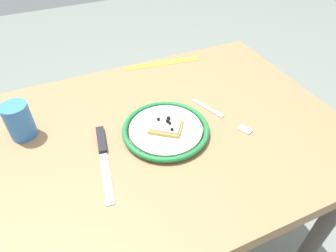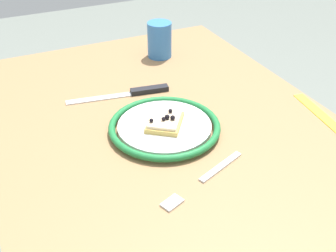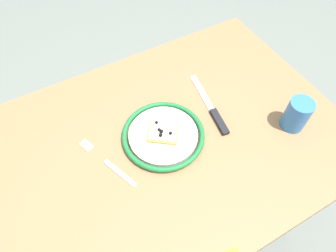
% 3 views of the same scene
% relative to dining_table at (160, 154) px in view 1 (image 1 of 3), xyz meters
% --- Properties ---
extents(dining_table, '(0.98, 0.70, 0.70)m').
position_rel_dining_table_xyz_m(dining_table, '(0.00, 0.00, 0.00)').
color(dining_table, '#936D47').
rests_on(dining_table, ground_plane).
extents(plate, '(0.23, 0.23, 0.02)m').
position_rel_dining_table_xyz_m(plate, '(-0.01, 0.01, 0.10)').
color(plate, white).
rests_on(plate, dining_table).
extents(pizza_slice_near, '(0.10, 0.10, 0.03)m').
position_rel_dining_table_xyz_m(pizza_slice_near, '(-0.01, 0.01, 0.11)').
color(pizza_slice_near, tan).
rests_on(pizza_slice_near, plate).
extents(knife, '(0.06, 0.24, 0.01)m').
position_rel_dining_table_xyz_m(knife, '(0.16, 0.01, 0.09)').
color(knife, silver).
rests_on(knife, dining_table).
extents(fork, '(0.09, 0.19, 0.00)m').
position_rel_dining_table_xyz_m(fork, '(-0.18, 0.01, 0.09)').
color(fork, silver).
rests_on(fork, dining_table).
extents(cup, '(0.07, 0.07, 0.10)m').
position_rel_dining_table_xyz_m(cup, '(0.33, -0.13, 0.14)').
color(cup, '#3372BF').
rests_on(cup, dining_table).
extents(measuring_tape, '(0.27, 0.06, 0.00)m').
position_rel_dining_table_xyz_m(measuring_tape, '(-0.14, -0.31, 0.09)').
color(measuring_tape, yellow).
rests_on(measuring_tape, dining_table).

